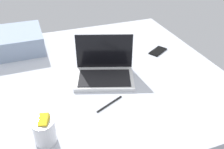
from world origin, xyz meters
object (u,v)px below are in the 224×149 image
object	(u,v)px
laptop	(104,70)
cell_phone	(158,51)
pillow	(3,43)
snack_cup	(44,131)

from	to	relation	value
laptop	cell_phone	distance (cm)	47.88
laptop	cell_phone	bearing A→B (deg)	39.54
cell_phone	pillow	world-z (taller)	pillow
snack_cup	pillow	size ratio (longest dim) A/B	0.26
laptop	cell_phone	world-z (taller)	laptop
laptop	pillow	xyz separation A→B (cm)	(-54.90, 53.87, 2.09)
cell_phone	laptop	bearing A→B (deg)	-100.38
snack_cup	cell_phone	size ratio (longest dim) A/B	0.97
snack_cup	cell_phone	xyz separation A→B (cm)	(82.83, 54.37, -5.42)
laptop	pillow	bearing A→B (deg)	154.24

